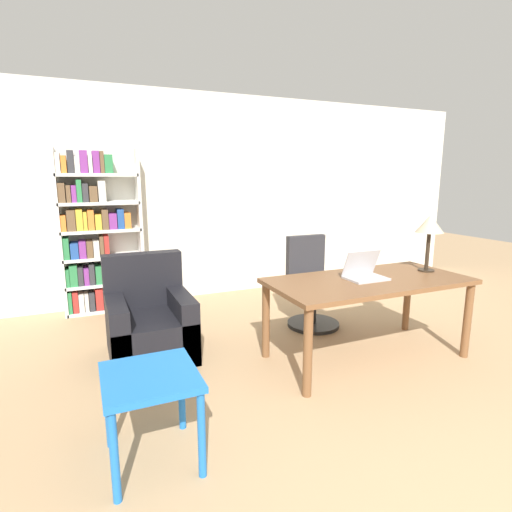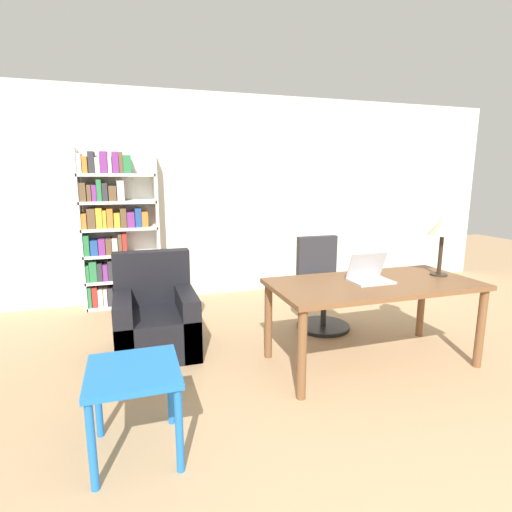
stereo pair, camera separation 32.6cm
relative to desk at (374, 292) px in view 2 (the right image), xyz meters
The scene contains 8 objects.
wall_back 2.66m from the desk, 100.71° to the left, with size 8.00×0.06×2.70m.
desk is the anchor object (origin of this frame).
laptop 0.15m from the desk, 141.43° to the left, with size 0.35×0.25×0.25m.
table_lamp 0.87m from the desk, ahead, with size 0.26×0.26×0.54m.
office_chair 0.95m from the desk, 91.64° to the left, with size 0.57×0.57×0.98m.
side_table_blue 2.11m from the desk, 162.98° to the right, with size 0.52×0.54×0.54m.
armchair 2.02m from the desk, 154.47° to the left, with size 0.73×0.79×0.91m.
bookshelf 3.19m from the desk, 132.77° to the left, with size 0.93×0.28×1.95m.
Camera 2 is at (-1.50, -0.84, 1.62)m, focal length 28.00 mm.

